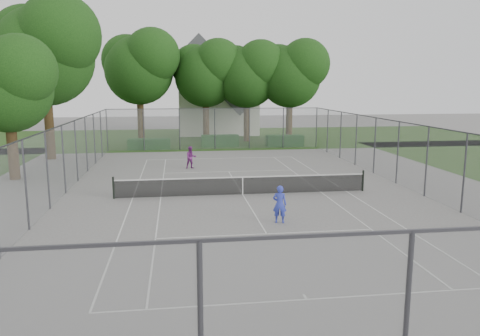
{
  "coord_description": "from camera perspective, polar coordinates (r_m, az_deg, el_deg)",
  "views": [
    {
      "loc": [
        -3.26,
        -22.94,
        5.54
      ],
      "look_at": [
        0.0,
        1.0,
        1.2
      ],
      "focal_mm": 35.0,
      "sensor_mm": 36.0,
      "label": 1
    }
  ],
  "objects": [
    {
      "name": "woman_player",
      "position": [
        31.2,
        -6.0,
        1.29
      ],
      "size": [
        0.83,
        0.7,
        1.49
      ],
      "primitive_type": "imported",
      "rotation": [
        0.0,
        0.0,
        0.22
      ],
      "color": "#752775",
      "rests_on": "ground"
    },
    {
      "name": "tree_far_midleft",
      "position": [
        46.39,
        -4.12,
        11.68
      ],
      "size": [
        6.86,
        6.26,
        9.86
      ],
      "color": "#332312",
      "rests_on": "ground"
    },
    {
      "name": "court_markings",
      "position": [
        23.82,
        0.33,
        -3.25
      ],
      "size": [
        11.03,
        23.83,
        0.01
      ],
      "color": "silver",
      "rests_on": "ground"
    },
    {
      "name": "perimeter_fence",
      "position": [
        23.47,
        0.33,
        1.04
      ],
      "size": [
        18.08,
        34.08,
        3.52
      ],
      "color": "#38383D",
      "rests_on": "ground"
    },
    {
      "name": "tree_side_back",
      "position": [
        37.43,
        -22.69,
        13.37
      ],
      "size": [
        8.21,
        7.5,
        11.8
      ],
      "color": "#332312",
      "rests_on": "ground"
    },
    {
      "name": "tree_far_right",
      "position": [
        45.91,
        6.25,
        11.62
      ],
      "size": [
        6.82,
        6.22,
        9.8
      ],
      "color": "#332312",
      "rests_on": "ground"
    },
    {
      "name": "girl_player",
      "position": [
        18.98,
        4.85,
        -4.41
      ],
      "size": [
        0.64,
        0.51,
        1.54
      ],
      "primitive_type": "imported",
      "rotation": [
        0.0,
        0.0,
        2.87
      ],
      "color": "#323FBD",
      "rests_on": "ground"
    },
    {
      "name": "tree_side_front",
      "position": [
        30.09,
        -26.46,
        9.44
      ],
      "size": [
        5.78,
        5.27,
        8.3
      ],
      "color": "#332312",
      "rests_on": "ground"
    },
    {
      "name": "tennis_net",
      "position": [
        23.71,
        0.33,
        -2.06
      ],
      "size": [
        12.87,
        0.1,
        1.1
      ],
      "color": "black",
      "rests_on": "ground"
    },
    {
      "name": "hedge_right",
      "position": [
        42.59,
        5.47,
        3.34
      ],
      "size": [
        3.29,
        1.21,
        0.99
      ],
      "primitive_type": "cube",
      "color": "#164416",
      "rests_on": "ground"
    },
    {
      "name": "hedge_mid",
      "position": [
        42.1,
        -2.46,
        3.34
      ],
      "size": [
        3.34,
        0.96,
        1.05
      ],
      "primitive_type": "cube",
      "color": "#164416",
      "rests_on": "ground"
    },
    {
      "name": "ground",
      "position": [
        23.82,
        0.33,
        -3.26
      ],
      "size": [
        120.0,
        120.0,
        0.0
      ],
      "primitive_type": "plane",
      "color": "slate",
      "rests_on": "ground"
    },
    {
      "name": "grass_far",
      "position": [
        49.36,
        -3.93,
        3.72
      ],
      "size": [
        60.0,
        20.0,
        0.0
      ],
      "primitive_type": "cube",
      "color": "#214112",
      "rests_on": "ground"
    },
    {
      "name": "tree_far_left",
      "position": [
        46.2,
        -12.13,
        12.24
      ],
      "size": [
        7.46,
        6.81,
        10.73
      ],
      "color": "#332312",
      "rests_on": "ground"
    },
    {
      "name": "tree_far_midright",
      "position": [
        45.87,
        0.97,
        11.6
      ],
      "size": [
        6.75,
        6.17,
        9.71
      ],
      "color": "#332312",
      "rests_on": "ground"
    },
    {
      "name": "hedge_left",
      "position": [
        41.12,
        -11.01,
        2.89
      ],
      "size": [
        3.61,
        1.08,
        0.9
      ],
      "primitive_type": "cube",
      "color": "#164416",
      "rests_on": "ground"
    },
    {
      "name": "house",
      "position": [
        53.31,
        -2.8,
        8.87
      ],
      "size": [
        8.62,
        6.68,
        10.74
      ],
      "color": "white",
      "rests_on": "ground"
    }
  ]
}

